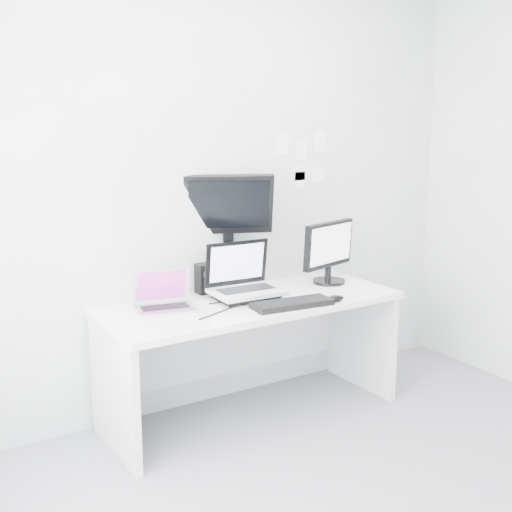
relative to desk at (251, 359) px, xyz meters
The scene contains 15 objects.
back_wall 1.05m from the desk, 90.00° to the left, with size 3.60×3.60×0.00m, color silver.
desk is the anchor object (origin of this frame).
macbook 0.72m from the desk, behind, with size 0.32×0.24×0.24m, color silver.
speaker 0.57m from the desk, 118.64° to the left, with size 0.09×0.09×0.18m, color black.
dell_laptop 0.54m from the desk, 99.34° to the left, with size 0.41×0.32×0.34m, color silver.
rear_monitor 0.80m from the desk, 85.32° to the left, with size 0.55×0.20×0.75m, color black.
samsung_monitor 0.87m from the desk, ahead, with size 0.46×0.21×0.42m, color black.
keyboard 0.47m from the desk, 61.10° to the right, with size 0.47×0.17×0.03m, color black.
mouse 0.63m from the desk, 34.63° to the right, with size 0.11×0.07×0.04m, color black.
wall_note_0 1.38m from the desk, 37.40° to the left, with size 0.10×0.00×0.14m, color white.
wall_note_1 1.40m from the desk, 29.83° to the left, with size 0.09×0.00×0.13m, color white.
wall_note_2 1.51m from the desk, 24.64° to the left, with size 0.10×0.00×0.14m, color white.
wall_note_3 1.25m from the desk, 30.67° to the left, with size 0.11×0.00×0.08m, color white.
wall_note_4 1.33m from the desk, 24.90° to the left, with size 0.10×0.00×0.10m, color white.
wall_note_5 1.23m from the desk, 29.85° to the left, with size 0.10×0.00×0.11m, color white.
Camera 1 is at (-2.04, -2.04, 1.82)m, focal length 47.56 mm.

